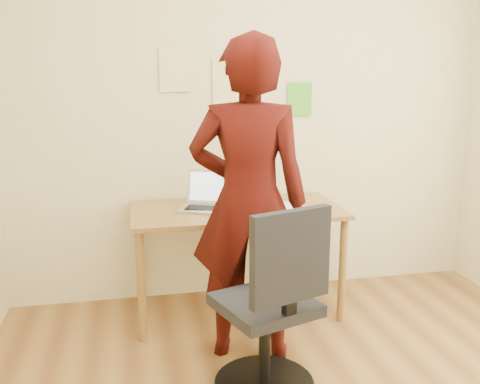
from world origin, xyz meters
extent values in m
cube|color=beige|center=(0.00, 1.77, 1.35)|extent=(3.50, 0.04, 2.70)
cube|color=olive|center=(-0.19, 1.38, 0.72)|extent=(1.40, 0.70, 0.03)
cylinder|color=olive|center=(-0.84, 1.08, 0.35)|extent=(0.05, 0.05, 0.71)
cylinder|color=olive|center=(0.46, 1.08, 0.35)|extent=(0.05, 0.05, 0.71)
cylinder|color=olive|center=(-0.84, 1.68, 0.35)|extent=(0.05, 0.05, 0.71)
cylinder|color=olive|center=(0.46, 1.68, 0.35)|extent=(0.05, 0.05, 0.71)
cube|color=#AFAFB6|center=(-0.39, 1.37, 0.75)|extent=(0.40, 0.35, 0.02)
cube|color=black|center=(-0.39, 1.37, 0.76)|extent=(0.30, 0.23, 0.00)
cube|color=#AFAFB6|center=(-0.33, 1.50, 0.87)|extent=(0.34, 0.20, 0.23)
cube|color=white|center=(-0.33, 1.50, 0.87)|extent=(0.29, 0.16, 0.19)
cube|color=white|center=(0.14, 1.34, 0.74)|extent=(0.22, 0.30, 0.00)
cube|color=black|center=(0.12, 1.17, 0.74)|extent=(0.07, 0.13, 0.01)
cube|color=#3F4C59|center=(0.12, 1.17, 0.75)|extent=(0.06, 0.10, 0.00)
cube|color=#F1D790|center=(-0.54, 1.74, 1.65)|extent=(0.21, 0.00, 0.30)
cube|color=#F1D790|center=(-0.17, 1.74, 1.56)|extent=(0.21, 0.00, 0.30)
cube|color=#54BE2A|center=(0.36, 1.74, 1.44)|extent=(0.18, 0.00, 0.24)
cube|color=black|center=(-0.23, 0.45, 0.47)|extent=(0.57, 0.57, 0.06)
cube|color=black|center=(-0.16, 0.25, 0.79)|extent=(0.42, 0.19, 0.45)
cube|color=black|center=(-0.16, 0.25, 0.56)|extent=(0.07, 0.06, 0.12)
cylinder|color=black|center=(-0.23, 0.45, 0.22)|extent=(0.06, 0.06, 0.45)
cylinder|color=black|center=(-0.23, 0.45, 0.02)|extent=(0.53, 0.53, 0.03)
imported|color=#340A07|center=(-0.23, 0.82, 0.92)|extent=(0.77, 0.61, 1.84)
camera|label=1|loc=(-0.88, -2.01, 1.64)|focal=40.00mm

